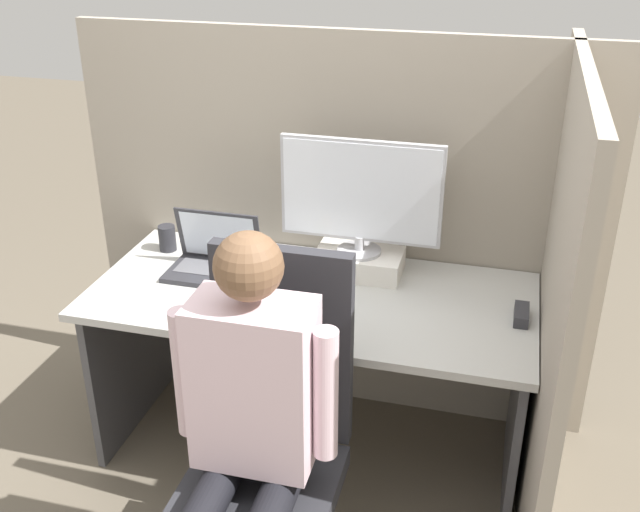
{
  "coord_description": "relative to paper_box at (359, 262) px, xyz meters",
  "views": [
    {
      "loc": [
        0.65,
        -1.94,
        2.06
      ],
      "look_at": [
        0.08,
        0.19,
        0.98
      ],
      "focal_mm": 42.0,
      "sensor_mm": 36.0,
      "label": 1
    }
  ],
  "objects": [
    {
      "name": "monitor",
      "position": [
        0.0,
        0.0,
        0.28
      ],
      "size": [
        0.61,
        0.17,
        0.44
      ],
      "color": "#B2B2B7",
      "rests_on": "paper_box"
    },
    {
      "name": "pen_cup",
      "position": [
        -0.8,
        -0.0,
        0.01
      ],
      "size": [
        0.07,
        0.07,
        0.11
      ],
      "color": "#28282D",
      "rests_on": "desk"
    },
    {
      "name": "carrot_toy",
      "position": [
        -0.24,
        -0.42,
        -0.02
      ],
      "size": [
        0.04,
        0.16,
        0.04
      ],
      "color": "orange",
      "rests_on": "desk"
    },
    {
      "name": "laptop",
      "position": [
        -0.54,
        -0.14,
        0.0
      ],
      "size": [
        0.34,
        0.23,
        0.24
      ],
      "color": "#2D2D33",
      "rests_on": "desk"
    },
    {
      "name": "cubicle_panel_back",
      "position": [
        -0.13,
        0.2,
        0.03
      ],
      "size": [
        2.12,
        0.04,
        1.61
      ],
      "color": "gray",
      "rests_on": "ground"
    },
    {
      "name": "cubicle_panel_right",
      "position": [
        0.7,
        -0.28,
        0.03
      ],
      "size": [
        0.04,
        1.4,
        1.61
      ],
      "color": "gray",
      "rests_on": "ground"
    },
    {
      "name": "paper_box",
      "position": [
        0.0,
        0.0,
        0.0
      ],
      "size": [
        0.33,
        0.2,
        0.09
      ],
      "color": "white",
      "rests_on": "desk"
    },
    {
      "name": "office_chair",
      "position": [
        -0.1,
        -0.8,
        -0.21
      ],
      "size": [
        0.52,
        0.56,
        1.12
      ],
      "color": "#2D2D33",
      "rests_on": "ground"
    },
    {
      "name": "mouse",
      "position": [
        -0.29,
        -0.3,
        -0.03
      ],
      "size": [
        0.06,
        0.06,
        0.03
      ],
      "color": "silver",
      "rests_on": "desk"
    },
    {
      "name": "person",
      "position": [
        -0.1,
        -0.98,
        -0.03
      ],
      "size": [
        0.48,
        0.45,
        1.28
      ],
      "color": "black",
      "rests_on": "ground"
    },
    {
      "name": "stapler",
      "position": [
        0.61,
        -0.2,
        -0.02
      ],
      "size": [
        0.05,
        0.13,
        0.04
      ],
      "color": "#2D2D33",
      "rests_on": "desk"
    },
    {
      "name": "desk",
      "position": [
        -0.13,
        -0.2,
        -0.21
      ],
      "size": [
        1.62,
        0.75,
        0.73
      ],
      "color": "#B7B7B2",
      "rests_on": "ground"
    }
  ]
}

